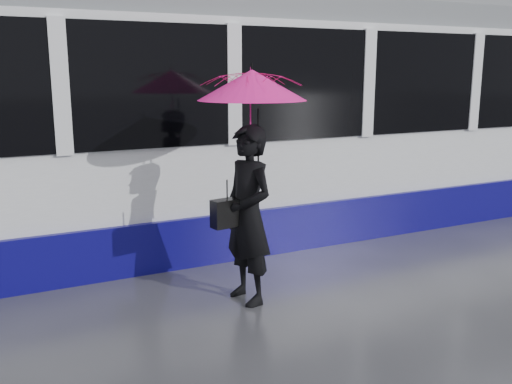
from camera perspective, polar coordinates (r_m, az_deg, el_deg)
ground at (r=6.44m, az=5.17°, el=-9.62°), size 90.00×90.00×0.00m
rails at (r=8.55m, az=-3.67°, el=-4.04°), size 34.00×1.51×0.02m
tram at (r=9.32m, az=8.86°, el=7.37°), size 26.00×2.56×3.35m
woman at (r=5.83m, az=-0.82°, el=-2.34°), size 0.54×0.73×1.85m
umbrella at (r=5.68m, az=-0.40°, el=8.53°), size 1.24×1.24×1.25m
handbag at (r=5.75m, az=-2.89°, el=-2.10°), size 0.35×0.19×0.47m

